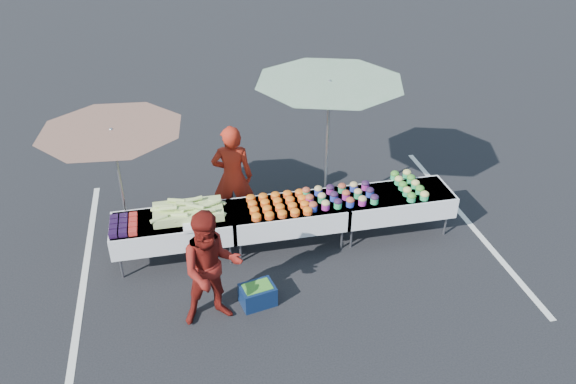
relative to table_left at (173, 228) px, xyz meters
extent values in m
plane|color=black|center=(1.80, 0.00, -0.58)|extent=(80.00, 80.00, 0.00)
cube|color=silver|center=(-1.40, 0.00, -0.58)|extent=(0.10, 5.00, 0.00)
cube|color=silver|center=(5.00, 0.00, -0.58)|extent=(0.10, 5.00, 0.00)
cube|color=white|center=(0.00, 0.00, 0.15)|extent=(1.80, 0.75, 0.04)
cube|color=white|center=(0.00, 0.00, -0.01)|extent=(1.86, 0.81, 0.36)
cylinder|color=slate|center=(-0.82, -0.29, -0.39)|extent=(0.04, 0.04, 0.39)
cylinder|color=slate|center=(-0.82, 0.29, -0.39)|extent=(0.04, 0.04, 0.39)
cylinder|color=slate|center=(0.82, -0.29, -0.39)|extent=(0.04, 0.04, 0.39)
cylinder|color=slate|center=(0.82, 0.29, -0.39)|extent=(0.04, 0.04, 0.39)
cube|color=white|center=(1.80, 0.00, 0.15)|extent=(1.80, 0.75, 0.04)
cube|color=white|center=(1.80, 0.00, -0.01)|extent=(1.86, 0.81, 0.36)
cylinder|color=slate|center=(0.98, -0.29, -0.39)|extent=(0.04, 0.04, 0.39)
cylinder|color=slate|center=(0.98, 0.29, -0.39)|extent=(0.04, 0.04, 0.39)
cylinder|color=slate|center=(2.62, -0.29, -0.39)|extent=(0.04, 0.04, 0.39)
cylinder|color=slate|center=(2.62, 0.29, -0.39)|extent=(0.04, 0.04, 0.39)
cube|color=white|center=(3.60, 0.00, 0.15)|extent=(1.80, 0.75, 0.04)
cube|color=white|center=(3.60, 0.00, -0.01)|extent=(1.86, 0.81, 0.36)
cylinder|color=slate|center=(2.78, -0.29, -0.39)|extent=(0.04, 0.04, 0.39)
cylinder|color=slate|center=(2.78, 0.29, -0.39)|extent=(0.04, 0.04, 0.39)
cylinder|color=slate|center=(4.42, -0.29, -0.39)|extent=(0.04, 0.04, 0.39)
cylinder|color=slate|center=(4.42, 0.29, -0.39)|extent=(0.04, 0.04, 0.39)
cube|color=black|center=(-0.85, -0.27, 0.21)|extent=(0.12, 0.12, 0.08)
cube|color=black|center=(-0.85, -0.13, 0.21)|extent=(0.12, 0.12, 0.08)
cube|color=black|center=(-0.85, 0.01, 0.21)|extent=(0.12, 0.12, 0.08)
cube|color=black|center=(-0.85, 0.15, 0.21)|extent=(0.12, 0.12, 0.08)
cube|color=black|center=(-0.71, -0.27, 0.21)|extent=(0.12, 0.12, 0.08)
cube|color=black|center=(-0.71, -0.13, 0.21)|extent=(0.12, 0.12, 0.08)
cube|color=black|center=(-0.71, 0.01, 0.21)|extent=(0.12, 0.12, 0.08)
cube|color=black|center=(-0.71, 0.15, 0.21)|extent=(0.12, 0.12, 0.08)
cube|color=#B43313|center=(-0.57, -0.27, 0.21)|extent=(0.12, 0.12, 0.08)
cube|color=#B43313|center=(-0.57, -0.13, 0.21)|extent=(0.12, 0.12, 0.08)
cube|color=#B43313|center=(-0.57, 0.01, 0.21)|extent=(0.12, 0.12, 0.08)
cube|color=#B43313|center=(-0.57, 0.15, 0.21)|extent=(0.12, 0.12, 0.08)
cube|color=#B7D26B|center=(0.25, 0.05, 0.24)|extent=(1.05, 0.55, 0.14)
cylinder|color=#B7D26B|center=(0.55, 0.20, 0.27)|extent=(0.27, 0.09, 0.10)
cylinder|color=#B7D26B|center=(-0.13, 0.10, 0.34)|extent=(0.27, 0.14, 0.07)
cylinder|color=#B7D26B|center=(0.36, -0.06, 0.38)|extent=(0.27, 0.14, 0.09)
cylinder|color=#B7D26B|center=(-0.17, 0.08, 0.28)|extent=(0.27, 0.15, 0.10)
cylinder|color=#B7D26B|center=(0.07, -0.01, 0.33)|extent=(0.27, 0.15, 0.08)
cylinder|color=#B7D26B|center=(0.21, 0.09, 0.36)|extent=(0.27, 0.10, 0.10)
cylinder|color=#B7D26B|center=(0.21, -0.03, 0.36)|extent=(0.27, 0.07, 0.08)
cylinder|color=#B7D26B|center=(0.12, -0.13, 0.31)|extent=(0.27, 0.14, 0.09)
cylinder|color=#B7D26B|center=(0.09, 0.25, 0.34)|extent=(0.27, 0.12, 0.08)
cylinder|color=#B7D26B|center=(0.71, 0.14, 0.29)|extent=(0.27, 0.16, 0.08)
cylinder|color=#B7D26B|center=(-0.06, 0.01, 0.34)|extent=(0.27, 0.11, 0.07)
cylinder|color=#B7D26B|center=(0.16, -0.18, 0.27)|extent=(0.27, 0.10, 0.07)
cylinder|color=#B7D26B|center=(0.36, 0.19, 0.35)|extent=(0.27, 0.12, 0.08)
cylinder|color=#B7D26B|center=(-0.18, -0.17, 0.31)|extent=(0.27, 0.15, 0.08)
cylinder|color=#B7D26B|center=(-0.09, 0.09, 0.36)|extent=(0.27, 0.10, 0.08)
cylinder|color=#B7D26B|center=(0.46, 0.00, 0.32)|extent=(0.27, 0.16, 0.10)
cylinder|color=#B7D26B|center=(-0.03, -0.02, 0.38)|extent=(0.27, 0.12, 0.09)
cylinder|color=#B7D26B|center=(0.52, -0.18, 0.37)|extent=(0.27, 0.09, 0.07)
cylinder|color=#B7D26B|center=(0.58, -0.15, 0.30)|extent=(0.27, 0.10, 0.09)
cylinder|color=#B7D26B|center=(0.50, -0.09, 0.28)|extent=(0.27, 0.12, 0.09)
cylinder|color=#B7D26B|center=(0.35, 0.28, 0.27)|extent=(0.27, 0.10, 0.08)
cylinder|color=#B7D26B|center=(0.63, 0.03, 0.34)|extent=(0.27, 0.14, 0.10)
cylinder|color=#B7D26B|center=(0.56, 0.25, 0.27)|extent=(0.27, 0.12, 0.07)
cylinder|color=#B7D26B|center=(0.50, 0.23, 0.27)|extent=(0.27, 0.07, 0.10)
cylinder|color=#B7D26B|center=(0.67, -0.19, 0.27)|extent=(0.27, 0.09, 0.10)
cube|color=white|center=(0.30, -0.30, 0.19)|extent=(0.30, 0.25, 0.05)
cylinder|color=#D34917|center=(1.25, -0.28, 0.19)|extent=(0.15, 0.15, 0.05)
ellipsoid|color=#EF580D|center=(1.25, -0.28, 0.23)|extent=(0.15, 0.15, 0.08)
cylinder|color=#D34917|center=(1.25, -0.10, 0.19)|extent=(0.15, 0.15, 0.05)
ellipsoid|color=#EF580D|center=(1.25, -0.10, 0.23)|extent=(0.15, 0.15, 0.08)
cylinder|color=#D34917|center=(1.25, 0.08, 0.19)|extent=(0.15, 0.15, 0.05)
ellipsoid|color=#EF580D|center=(1.25, 0.08, 0.23)|extent=(0.15, 0.15, 0.08)
cylinder|color=#D34917|center=(1.25, 0.26, 0.19)|extent=(0.15, 0.15, 0.05)
ellipsoid|color=#EF580D|center=(1.25, 0.26, 0.23)|extent=(0.15, 0.15, 0.08)
cylinder|color=#D34917|center=(1.45, -0.28, 0.19)|extent=(0.15, 0.15, 0.05)
ellipsoid|color=#EF580D|center=(1.45, -0.28, 0.23)|extent=(0.15, 0.15, 0.08)
cylinder|color=#D34917|center=(1.45, -0.10, 0.19)|extent=(0.15, 0.15, 0.05)
ellipsoid|color=#EF580D|center=(1.45, -0.10, 0.23)|extent=(0.15, 0.15, 0.08)
cylinder|color=#D34917|center=(1.45, 0.08, 0.19)|extent=(0.15, 0.15, 0.05)
ellipsoid|color=#EF580D|center=(1.45, 0.08, 0.23)|extent=(0.15, 0.15, 0.08)
cylinder|color=#D34917|center=(1.45, 0.26, 0.19)|extent=(0.15, 0.15, 0.05)
ellipsoid|color=#EF580D|center=(1.45, 0.26, 0.23)|extent=(0.15, 0.15, 0.08)
cylinder|color=#D34917|center=(1.65, -0.28, 0.19)|extent=(0.15, 0.15, 0.05)
ellipsoid|color=#EF580D|center=(1.65, -0.28, 0.23)|extent=(0.15, 0.15, 0.08)
cylinder|color=#D34917|center=(1.65, -0.10, 0.19)|extent=(0.15, 0.15, 0.05)
ellipsoid|color=#EF580D|center=(1.65, -0.10, 0.23)|extent=(0.15, 0.15, 0.08)
cylinder|color=#D34917|center=(1.65, 0.08, 0.19)|extent=(0.15, 0.15, 0.05)
ellipsoid|color=#EF580D|center=(1.65, 0.08, 0.23)|extent=(0.15, 0.15, 0.08)
cylinder|color=#D34917|center=(1.65, 0.26, 0.19)|extent=(0.15, 0.15, 0.05)
ellipsoid|color=#EF580D|center=(1.65, 0.26, 0.23)|extent=(0.15, 0.15, 0.08)
cylinder|color=#D34917|center=(1.85, -0.28, 0.19)|extent=(0.15, 0.15, 0.05)
ellipsoid|color=#EF580D|center=(1.85, -0.28, 0.23)|extent=(0.15, 0.15, 0.08)
cylinder|color=#D34917|center=(1.85, -0.10, 0.19)|extent=(0.15, 0.15, 0.05)
ellipsoid|color=#EF580D|center=(1.85, -0.10, 0.23)|extent=(0.15, 0.15, 0.08)
cylinder|color=#D34917|center=(1.85, 0.08, 0.19)|extent=(0.15, 0.15, 0.05)
ellipsoid|color=#EF580D|center=(1.85, 0.08, 0.23)|extent=(0.15, 0.15, 0.08)
cylinder|color=#D34917|center=(1.85, 0.26, 0.19)|extent=(0.15, 0.15, 0.05)
ellipsoid|color=#EF580D|center=(1.85, 0.26, 0.23)|extent=(0.15, 0.15, 0.08)
cylinder|color=#D34917|center=(2.05, -0.28, 0.19)|extent=(0.15, 0.15, 0.05)
ellipsoid|color=#EF580D|center=(2.05, -0.28, 0.23)|extent=(0.15, 0.15, 0.08)
cylinder|color=#D34917|center=(2.05, -0.10, 0.19)|extent=(0.15, 0.15, 0.05)
ellipsoid|color=#EF580D|center=(2.05, -0.10, 0.23)|extent=(0.15, 0.15, 0.08)
cylinder|color=#D34917|center=(2.05, 0.08, 0.19)|extent=(0.15, 0.15, 0.05)
ellipsoid|color=#EF580D|center=(2.05, 0.08, 0.23)|extent=(0.15, 0.15, 0.08)
cylinder|color=#D34917|center=(2.05, 0.26, 0.19)|extent=(0.15, 0.15, 0.05)
ellipsoid|color=#EF580D|center=(2.05, 0.26, 0.23)|extent=(0.15, 0.15, 0.08)
cylinder|color=#2538AD|center=(2.15, -0.22, 0.22)|extent=(0.13, 0.13, 0.10)
ellipsoid|color=maroon|center=(2.15, -0.22, 0.28)|extent=(0.14, 0.14, 0.10)
cylinder|color=#9A2182|center=(2.15, 0.00, 0.22)|extent=(0.13, 0.13, 0.10)
ellipsoid|color=maroon|center=(2.15, 0.00, 0.28)|extent=(0.14, 0.14, 0.10)
cylinder|color=#29A560|center=(2.15, 0.22, 0.22)|extent=(0.13, 0.13, 0.10)
ellipsoid|color=maroon|center=(2.15, 0.22, 0.28)|extent=(0.14, 0.14, 0.10)
cylinder|color=#9A2182|center=(2.35, -0.22, 0.22)|extent=(0.13, 0.13, 0.10)
ellipsoid|color=tan|center=(2.35, -0.22, 0.28)|extent=(0.14, 0.14, 0.10)
cylinder|color=#29A560|center=(2.35, 0.00, 0.22)|extent=(0.13, 0.13, 0.10)
ellipsoid|color=tan|center=(2.35, 0.00, 0.28)|extent=(0.14, 0.14, 0.10)
cylinder|color=#2538AD|center=(2.35, 0.22, 0.22)|extent=(0.13, 0.13, 0.10)
ellipsoid|color=tan|center=(2.35, 0.22, 0.28)|extent=(0.14, 0.14, 0.10)
cylinder|color=#29A560|center=(2.55, -0.22, 0.22)|extent=(0.13, 0.13, 0.10)
ellipsoid|color=#271433|center=(2.55, -0.22, 0.28)|extent=(0.14, 0.14, 0.10)
cylinder|color=#2538AD|center=(2.55, 0.00, 0.22)|extent=(0.13, 0.13, 0.10)
ellipsoid|color=#271433|center=(2.55, 0.00, 0.28)|extent=(0.14, 0.14, 0.10)
cylinder|color=#9A2182|center=(2.55, 0.22, 0.22)|extent=(0.13, 0.13, 0.10)
ellipsoid|color=#271433|center=(2.55, 0.22, 0.28)|extent=(0.14, 0.14, 0.10)
cylinder|color=#2538AD|center=(2.75, -0.22, 0.22)|extent=(0.13, 0.13, 0.10)
ellipsoid|color=maroon|center=(2.75, -0.22, 0.28)|extent=(0.14, 0.14, 0.10)
cylinder|color=#9A2182|center=(2.75, 0.00, 0.22)|extent=(0.13, 0.13, 0.10)
ellipsoid|color=maroon|center=(2.75, 0.00, 0.28)|extent=(0.14, 0.14, 0.10)
cylinder|color=#29A560|center=(2.75, 0.22, 0.22)|extent=(0.13, 0.13, 0.10)
ellipsoid|color=maroon|center=(2.75, 0.22, 0.28)|extent=(0.14, 0.14, 0.10)
cylinder|color=#9A2182|center=(2.95, -0.22, 0.22)|extent=(0.13, 0.13, 0.10)
ellipsoid|color=tan|center=(2.95, -0.22, 0.28)|extent=(0.14, 0.14, 0.10)
cylinder|color=#29A560|center=(2.95, 0.00, 0.22)|extent=(0.13, 0.13, 0.10)
ellipsoid|color=tan|center=(2.95, 0.00, 0.28)|extent=(0.14, 0.14, 0.10)
cylinder|color=#2538AD|center=(2.95, 0.22, 0.22)|extent=(0.13, 0.13, 0.10)
ellipsoid|color=tan|center=(2.95, 0.22, 0.28)|extent=(0.14, 0.14, 0.10)
cylinder|color=#29A560|center=(3.15, -0.22, 0.22)|extent=(0.13, 0.13, 0.10)
ellipsoid|color=#271433|center=(3.15, -0.22, 0.28)|extent=(0.14, 0.14, 0.10)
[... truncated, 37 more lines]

